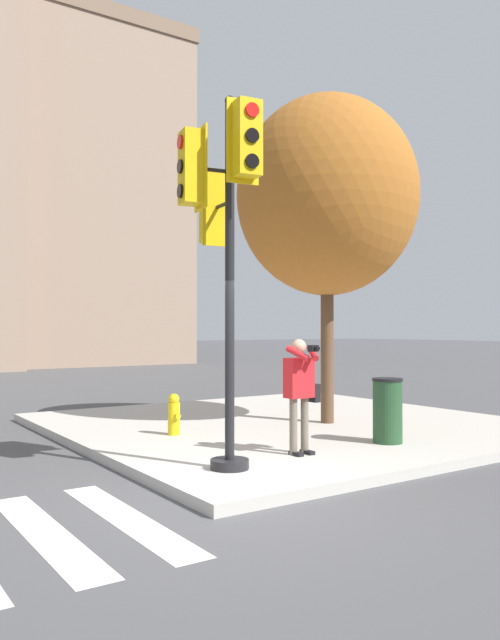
# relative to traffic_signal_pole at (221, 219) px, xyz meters

# --- Properties ---
(ground_plane) EXTENTS (160.00, 160.00, 0.00)m
(ground_plane) POSITION_rel_traffic_signal_pole_xyz_m (-0.37, -0.79, -3.28)
(ground_plane) COLOR #4C4C4F
(sidewalk_corner) EXTENTS (8.00, 8.00, 0.14)m
(sidewalk_corner) POSITION_rel_traffic_signal_pole_xyz_m (3.13, 2.71, -3.20)
(sidewalk_corner) COLOR #BCB7AD
(sidewalk_corner) RESTS_ON ground_plane
(traffic_signal_pole) EXTENTS (0.93, 1.34, 4.70)m
(traffic_signal_pole) POSITION_rel_traffic_signal_pole_xyz_m (0.00, 0.00, 0.00)
(traffic_signal_pole) COLOR black
(traffic_signal_pole) RESTS_ON sidewalk_corner
(person_photographer) EXTENTS (0.58, 0.54, 1.61)m
(person_photographer) POSITION_rel_traffic_signal_pole_xyz_m (1.43, 0.20, -2.18)
(person_photographer) COLOR black
(person_photographer) RESTS_ON sidewalk_corner
(street_tree) EXTENTS (3.39, 3.39, 6.11)m
(street_tree) POSITION_rel_traffic_signal_pole_xyz_m (3.67, 2.18, 1.10)
(street_tree) COLOR brown
(street_tree) RESTS_ON sidewalk_corner
(fire_hydrant) EXTENTS (0.20, 0.26, 0.68)m
(fire_hydrant) POSITION_rel_traffic_signal_pole_xyz_m (0.69, 2.61, -2.80)
(fire_hydrant) COLOR yellow
(fire_hydrant) RESTS_ON sidewalk_corner
(trash_bin) EXTENTS (0.47, 0.47, 0.99)m
(trash_bin) POSITION_rel_traffic_signal_pole_xyz_m (3.08, 0.12, -2.63)
(trash_bin) COLOR #234728
(trash_bin) RESTS_ON sidewalk_corner
(building_right) EXTENTS (10.27, 8.45, 18.31)m
(building_right) POSITION_rel_traffic_signal_pole_xyz_m (7.53, 27.11, 5.90)
(building_right) COLOR gray
(building_right) RESTS_ON ground_plane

